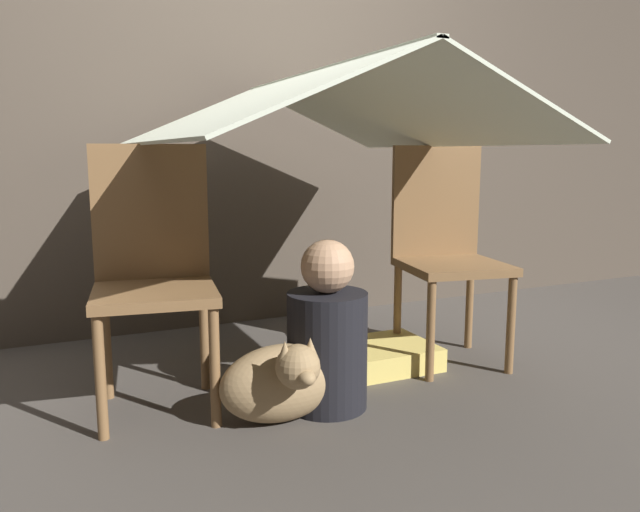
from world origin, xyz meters
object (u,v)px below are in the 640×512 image
Objects in this scene: chair_right at (445,245)px; dog at (282,381)px; chair_left at (153,267)px; person_front at (327,337)px.

dog is at bearing -148.67° from chair_right.
chair_left is at bearing -169.76° from chair_right.
chair_left is 0.63m from dog.
person_front is at bearing -147.70° from chair_right.
chair_left reaches higher than dog.
person_front is 0.24m from dog.
dog is (-0.20, -0.06, -0.12)m from person_front.
dog is at bearing -162.50° from person_front.
person_front reaches higher than dog.
chair_right is 1.06m from dog.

